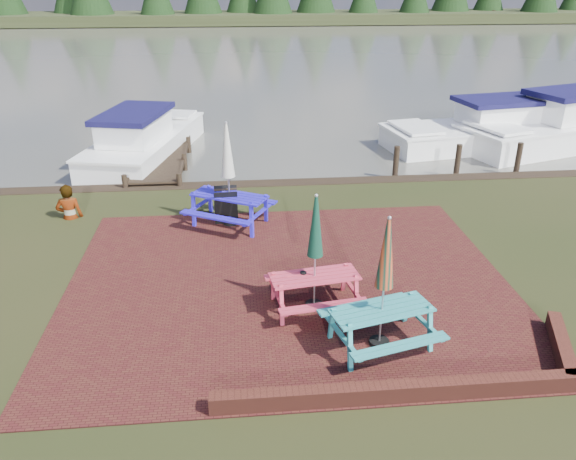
# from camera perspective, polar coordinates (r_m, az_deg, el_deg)

# --- Properties ---
(ground) EXTENTS (120.00, 120.00, 0.00)m
(ground) POSITION_cam_1_polar(r_m,az_deg,el_deg) (10.76, 0.57, -8.09)
(ground) COLOR black
(ground) RESTS_ON ground
(paving) EXTENTS (9.00, 7.50, 0.02)m
(paving) POSITION_cam_1_polar(r_m,az_deg,el_deg) (11.60, 0.07, -5.38)
(paving) COLOR #3C1313
(paving) RESTS_ON ground
(brick_wall) EXTENTS (6.21, 1.79, 0.30)m
(brick_wall) POSITION_cam_1_polar(r_m,az_deg,el_deg) (9.23, 16.02, -14.47)
(brick_wall) COLOR #4C1E16
(brick_wall) RESTS_ON ground
(water) EXTENTS (120.00, 60.00, 0.02)m
(water) POSITION_cam_1_polar(r_m,az_deg,el_deg) (46.36, -4.30, 17.55)
(water) COLOR #45433B
(water) RESTS_ON ground
(picnic_table_teal) EXTENTS (2.05, 1.92, 2.39)m
(picnic_table_teal) POSITION_cam_1_polar(r_m,az_deg,el_deg) (9.51, 9.56, -7.37)
(picnic_table_teal) COLOR teal
(picnic_table_teal) RESTS_ON ground
(picnic_table_red) EXTENTS (1.85, 1.70, 2.29)m
(picnic_table_red) POSITION_cam_1_polar(r_m,az_deg,el_deg) (10.43, 2.73, -4.13)
(picnic_table_red) COLOR #C13147
(picnic_table_red) RESTS_ON ground
(picnic_table_blue) EXTENTS (2.45, 2.37, 2.61)m
(picnic_table_blue) POSITION_cam_1_polar(r_m,az_deg,el_deg) (13.97, -6.01, 4.02)
(picnic_table_blue) COLOR #2319BB
(picnic_table_blue) RESTS_ON ground
(chalkboard) EXTENTS (0.59, 0.58, 0.93)m
(chalkboard) POSITION_cam_1_polar(r_m,az_deg,el_deg) (14.21, -6.31, 2.49)
(chalkboard) COLOR black
(chalkboard) RESTS_ON ground
(jetty) EXTENTS (1.76, 9.08, 1.00)m
(jetty) POSITION_cam_1_polar(r_m,az_deg,el_deg) (21.21, -12.17, 8.61)
(jetty) COLOR black
(jetty) RESTS_ON ground
(boat_jetty) EXTENTS (3.83, 7.19, 1.98)m
(boat_jetty) POSITION_cam_1_polar(r_m,az_deg,el_deg) (20.59, -14.42, 8.71)
(boat_jetty) COLOR white
(boat_jetty) RESTS_ON ground
(boat_near) EXTENTS (7.51, 3.67, 1.95)m
(boat_near) POSITION_cam_1_polar(r_m,az_deg,el_deg) (22.57, 19.24, 9.47)
(boat_near) COLOR white
(boat_near) RESTS_ON ground
(boat_far) EXTENTS (7.74, 4.71, 2.28)m
(boat_far) POSITION_cam_1_polar(r_m,az_deg,el_deg) (23.45, 25.56, 9.21)
(boat_far) COLOR white
(boat_far) RESTS_ON ground
(person) EXTENTS (0.71, 0.50, 1.81)m
(person) POSITION_cam_1_polar(r_m,az_deg,el_deg) (15.33, -21.73, 4.22)
(person) COLOR gray
(person) RESTS_ON ground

